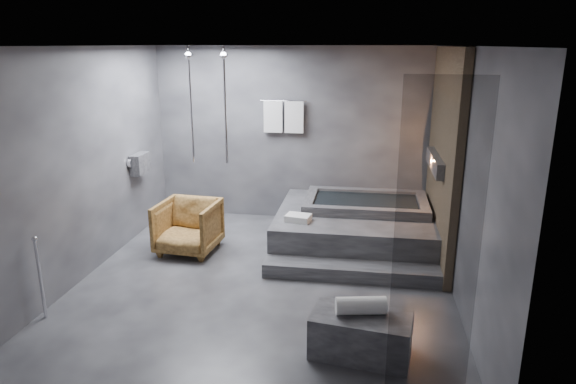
# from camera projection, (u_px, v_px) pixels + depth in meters

# --- Properties ---
(room) EXTENTS (5.00, 5.04, 2.82)m
(room) POSITION_uv_depth(u_px,v_px,m) (300.00, 140.00, 6.01)
(room) COLOR #2A2A2C
(room) RESTS_ON ground
(tub_deck) EXTENTS (2.20, 2.00, 0.50)m
(tub_deck) POSITION_uv_depth(u_px,v_px,m) (354.00, 227.00, 7.48)
(tub_deck) COLOR #2F2F31
(tub_deck) RESTS_ON ground
(tub_step) EXTENTS (2.20, 0.36, 0.18)m
(tub_step) POSITION_uv_depth(u_px,v_px,m) (351.00, 271.00, 6.40)
(tub_step) COLOR #2F2F31
(tub_step) RESTS_ON ground
(concrete_bench) EXTENTS (0.98, 0.63, 0.41)m
(concrete_bench) POSITION_uv_depth(u_px,v_px,m) (361.00, 335.00, 4.80)
(concrete_bench) COLOR #323134
(concrete_bench) RESTS_ON ground
(driftwood_chair) EXTENTS (0.85, 0.87, 0.73)m
(driftwood_chair) POSITION_uv_depth(u_px,v_px,m) (188.00, 227.00, 7.16)
(driftwood_chair) COLOR #4F3213
(driftwood_chair) RESTS_ON ground
(rolled_towel) EXTENTS (0.49, 0.25, 0.17)m
(rolled_towel) POSITION_uv_depth(u_px,v_px,m) (361.00, 306.00, 4.74)
(rolled_towel) COLOR white
(rolled_towel) RESTS_ON concrete_bench
(deck_towel) EXTENTS (0.36, 0.29, 0.09)m
(deck_towel) POSITION_uv_depth(u_px,v_px,m) (298.00, 218.00, 6.98)
(deck_towel) COLOR white
(deck_towel) RESTS_ON tub_deck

